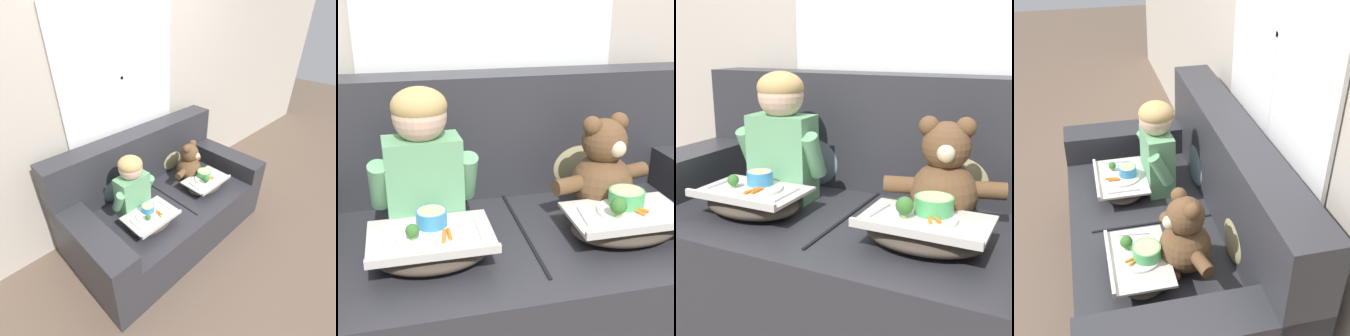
% 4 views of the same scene
% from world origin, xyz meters
% --- Properties ---
extents(ground_plane, '(14.00, 14.00, 0.00)m').
position_xyz_m(ground_plane, '(0.00, 0.00, 0.00)').
color(ground_plane, brown).
extents(couch, '(1.83, 0.97, 0.98)m').
position_xyz_m(couch, '(0.00, 0.07, 0.34)').
color(couch, '#2D2D33').
rests_on(couch, ground_plane).
extents(throw_pillow_behind_child, '(0.36, 0.17, 0.37)m').
position_xyz_m(throw_pillow_behind_child, '(-0.35, 0.30, 0.63)').
color(throw_pillow_behind_child, slate).
rests_on(throw_pillow_behind_child, couch).
extents(throw_pillow_behind_teddy, '(0.32, 0.16, 0.33)m').
position_xyz_m(throw_pillow_behind_teddy, '(0.35, 0.30, 0.63)').
color(throw_pillow_behind_teddy, tan).
rests_on(throw_pillow_behind_teddy, couch).
extents(child_figure, '(0.39, 0.19, 0.54)m').
position_xyz_m(child_figure, '(-0.35, 0.04, 0.76)').
color(child_figure, '#66A370').
rests_on(child_figure, couch).
extents(teddy_bear, '(0.44, 0.32, 0.41)m').
position_xyz_m(teddy_bear, '(0.35, 0.03, 0.63)').
color(teddy_bear, brown).
rests_on(teddy_bear, couch).
extents(lap_tray_child, '(0.41, 0.29, 0.17)m').
position_xyz_m(lap_tray_child, '(-0.35, -0.18, 0.52)').
color(lap_tray_child, '#473D33').
rests_on(lap_tray_child, child_figure).
extents(lap_tray_teddy, '(0.42, 0.28, 0.18)m').
position_xyz_m(lap_tray_teddy, '(0.35, -0.18, 0.52)').
color(lap_tray_teddy, '#473D33').
rests_on(lap_tray_teddy, teddy_bear).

